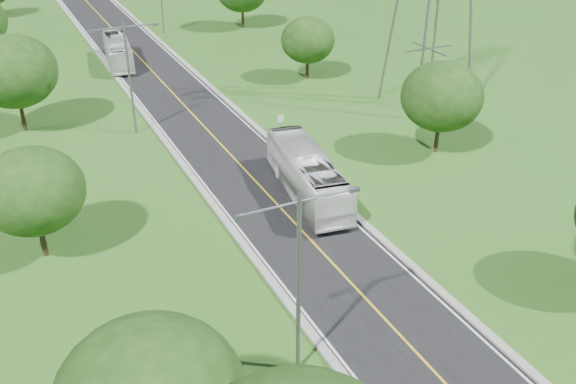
{
  "coord_description": "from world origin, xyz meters",
  "views": [
    {
      "loc": [
        -16.76,
        -9.33,
        23.05
      ],
      "look_at": [
        -0.83,
        23.94,
        3.0
      ],
      "focal_mm": 40.0,
      "sensor_mm": 36.0,
      "label": 1
    }
  ],
  "objects": [
    {
      "name": "road",
      "position": [
        0.0,
        66.0,
        0.03
      ],
      "size": [
        8.0,
        150.0,
        0.06
      ],
      "primitive_type": "cube",
      "color": "black",
      "rests_on": "ground"
    },
    {
      "name": "curb_left",
      "position": [
        -4.25,
        66.0,
        0.11
      ],
      "size": [
        0.5,
        150.0,
        0.22
      ],
      "primitive_type": "cube",
      "color": "gray",
      "rests_on": "ground"
    },
    {
      "name": "ground",
      "position": [
        0.0,
        60.0,
        0.0
      ],
      "size": [
        260.0,
        260.0,
        0.0
      ],
      "primitive_type": "plane",
      "color": "#285518",
      "rests_on": "ground"
    },
    {
      "name": "speed_limit_sign",
      "position": [
        5.2,
        37.98,
        1.6
      ],
      "size": [
        0.55,
        0.09,
        2.4
      ],
      "color": "slate",
      "rests_on": "ground"
    },
    {
      "name": "tree_lc",
      "position": [
        -15.0,
        50.0,
        5.58
      ],
      "size": [
        7.56,
        7.56,
        8.79
      ],
      "color": "black",
      "rests_on": "ground"
    },
    {
      "name": "curb_right",
      "position": [
        4.25,
        66.0,
        0.11
      ],
      "size": [
        0.5,
        150.0,
        0.22
      ],
      "primitive_type": "cube",
      "color": "gray",
      "rests_on": "ground"
    },
    {
      "name": "tree_rb",
      "position": [
        16.0,
        30.0,
        4.95
      ],
      "size": [
        6.72,
        6.72,
        7.82
      ],
      "color": "black",
      "rests_on": "ground"
    },
    {
      "name": "streetlight_near_left",
      "position": [
        -6.0,
        12.0,
        5.94
      ],
      "size": [
        5.9,
        0.25,
        10.0
      ],
      "color": "slate",
      "rests_on": "ground"
    },
    {
      "name": "streetlight_mid_left",
      "position": [
        -6.0,
        45.0,
        5.94
      ],
      "size": [
        5.9,
        0.25,
        10.0
      ],
      "color": "slate",
      "rests_on": "ground"
    },
    {
      "name": "bus_outbound",
      "position": [
        2.61,
        27.83,
        1.77
      ],
      "size": [
        4.68,
        12.58,
        3.42
      ],
      "primitive_type": "imported",
      "rotation": [
        0.0,
        0.0,
        2.99
      ],
      "color": "white",
      "rests_on": "road"
    },
    {
      "name": "tree_rc",
      "position": [
        15.0,
        52.0,
        4.33
      ],
      "size": [
        5.88,
        5.88,
        6.84
      ],
      "color": "black",
      "rests_on": "ground"
    },
    {
      "name": "tree_lb",
      "position": [
        -16.0,
        28.0,
        4.64
      ],
      "size": [
        6.3,
        6.3,
        7.33
      ],
      "color": "black",
      "rests_on": "ground"
    },
    {
      "name": "bus_inbound",
      "position": [
        -2.78,
        66.27,
        1.61
      ],
      "size": [
        4.05,
        11.41,
        3.11
      ],
      "primitive_type": "imported",
      "rotation": [
        0.0,
        0.0,
        -0.13
      ],
      "color": "silver",
      "rests_on": "road"
    }
  ]
}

